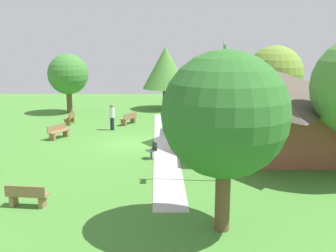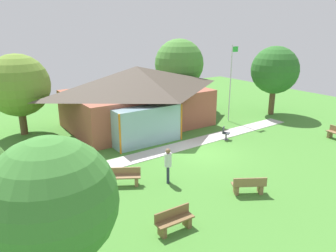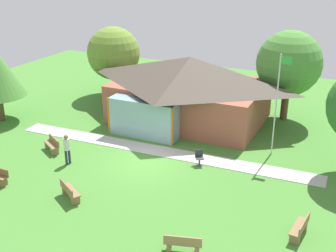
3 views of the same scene
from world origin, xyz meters
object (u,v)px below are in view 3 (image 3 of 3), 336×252
Objects in this scene: tree_behind_pavilion_right at (289,64)px; bench_mid_left at (52,145)px; flagpole at (277,101)px; visitor_strolling_lawn at (67,147)px; bench_front_right at (183,244)px; bench_lawn_far_right at (300,228)px; tree_behind_pavilion_left at (114,53)px; patio_chair_lawn_spare at (199,158)px; pavilion at (188,88)px; bench_front_center at (70,192)px.

bench_mid_left is at bearing -135.47° from tree_behind_pavilion_right.
flagpole is 3.39× the size of visitor_strolling_lawn.
bench_lawn_far_right is at bearing 20.94° from bench_front_right.
tree_behind_pavilion_left is (-4.13, 11.68, 2.39)m from visitor_strolling_lawn.
bench_front_right is (-1.19, -10.29, -2.84)m from flagpole.
bench_front_right is 0.25× the size of tree_behind_pavilion_right.
patio_chair_lawn_spare is at bearing 148.17° from visitor_strolling_lawn.
visitor_strolling_lawn is at bearing -8.36° from patio_chair_lawn_spare.
flagpole is at bearing -170.05° from patio_chair_lawn_spare.
visitor_strolling_lawn is at bearing -110.77° from pavilion.
bench_front_center is 1.00× the size of bench_mid_left.
tree_behind_pavilion_right reaches higher than patio_chair_lawn_spare.
flagpole reaches higher than bench_front_center.
tree_behind_pavilion_left is at bearing 144.86° from bench_front_center.
bench_lawn_far_right is (2.76, -7.31, -2.84)m from flagpole.
visitor_strolling_lawn reaches higher than bench_front_right.
bench_front_right is 9.76m from visitor_strolling_lawn.
flagpole is 13.14m from bench_mid_left.
bench_front_right is 7.55m from patio_chair_lawn_spare.
bench_front_right is 1.82× the size of patio_chair_lawn_spare.
tree_behind_pavilion_left is at bearing 160.25° from pavilion.
pavilion is at bearing 95.87° from bench_front_right.
bench_front_center is 0.98× the size of bench_lawn_far_right.
bench_front_center is 0.25× the size of tree_behind_pavilion_right.
bench_front_right is 0.28× the size of tree_behind_pavilion_left.
bench_front_center is at bearing 21.70° from patio_chair_lawn_spare.
bench_front_right is at bearing 97.95° from visitor_strolling_lawn.
flagpole reaches higher than patio_chair_lawn_spare.
patio_chair_lawn_spare is (-2.14, 7.24, 0.01)m from bench_front_right.
patio_chair_lawn_spare is (3.20, -6.01, -1.88)m from pavilion.
visitor_strolling_lawn reaches higher than bench_lawn_far_right.
pavilion is 1.76× the size of tree_behind_pavilion_right.
pavilion is 13.98m from bench_lawn_far_right.
flagpole is 15.16m from tree_behind_pavilion_left.
flagpole is 12.09m from bench_front_center.
bench_front_right is 20.72m from tree_behind_pavilion_left.
flagpole is 3.90× the size of bench_front_center.
pavilion is at bearing 115.93° from bench_front_center.
bench_lawn_far_right is (10.36, 1.66, 0.00)m from bench_front_center.
bench_mid_left is (-4.18, 3.88, 0.00)m from bench_front_center.
bench_mid_left is at bearing -18.97° from patio_chair_lawn_spare.
patio_chair_lawn_spare reaches higher than bench_front_center.
patio_chair_lawn_spare is at bearing -137.51° from flagpole.
tree_behind_pavilion_right reaches higher than tree_behind_pavilion_left.
pavilion is 6.93× the size of bench_front_right.
bench_front_center is 5.71m from bench_mid_left.
visitor_strolling_lawn is at bearing 137.87° from bench_front_right.
bench_front_right is at bearing -175.52° from bench_mid_left.
tree_behind_pavilion_left reaches higher than bench_lawn_far_right.
bench_front_right is 1.03× the size of bench_front_center.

